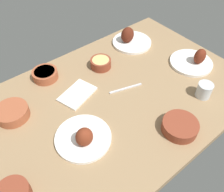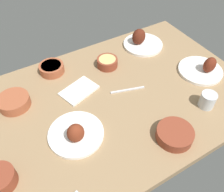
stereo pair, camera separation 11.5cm
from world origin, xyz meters
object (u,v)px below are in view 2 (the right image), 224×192
(plate_far_side, at_px, (141,42))
(bowl_onions, at_px, (175,134))
(plate_near_viewer, at_px, (76,134))
(bowl_pasta, at_px, (107,62))
(plate_center_main, at_px, (203,69))
(bowl_sauce, at_px, (52,68))
(folded_napkin, at_px, (79,91))
(fork_loose, at_px, (128,90))
(water_tumbler, at_px, (208,100))
(bowl_potatoes, at_px, (14,101))

(plate_far_side, relative_size, bowl_onions, 1.53)
(bowl_onions, bearing_deg, plate_far_side, 66.60)
(plate_near_viewer, height_order, bowl_pasta, plate_near_viewer)
(plate_center_main, bearing_deg, bowl_onions, -148.92)
(bowl_pasta, bearing_deg, plate_center_main, -36.25)
(bowl_sauce, bearing_deg, bowl_pasta, -21.28)
(plate_far_side, bearing_deg, folded_napkin, -161.56)
(plate_far_side, xyz_separation_m, bowl_pasta, (-0.28, -0.07, -0.00))
(plate_near_viewer, distance_m, plate_center_main, 0.76)
(fork_loose, bearing_deg, folded_napkin, -12.07)
(bowl_pasta, height_order, fork_loose, bowl_pasta)
(plate_center_main, xyz_separation_m, bowl_pasta, (-0.42, 0.31, 0.00))
(folded_napkin, distance_m, fork_loose, 0.24)
(plate_far_side, relative_size, fork_loose, 1.35)
(bowl_onions, distance_m, water_tumbler, 0.26)
(folded_napkin, bearing_deg, bowl_sauce, 106.18)
(folded_napkin, bearing_deg, bowl_onions, -63.16)
(plate_center_main, relative_size, fork_loose, 1.34)
(bowl_pasta, bearing_deg, folded_napkin, -155.62)
(bowl_potatoes, bearing_deg, folded_napkin, -13.17)
(bowl_pasta, distance_m, fork_loose, 0.22)
(plate_near_viewer, distance_m, bowl_onions, 0.41)
(plate_center_main, xyz_separation_m, bowl_potatoes, (-0.94, 0.28, 0.00))
(plate_center_main, distance_m, water_tumbler, 0.25)
(plate_center_main, height_order, bowl_sauce, plate_center_main)
(plate_center_main, relative_size, bowl_sauce, 1.80)
(bowl_onions, height_order, fork_loose, bowl_onions)
(plate_center_main, height_order, bowl_potatoes, plate_center_main)
(water_tumbler, height_order, fork_loose, water_tumbler)
(plate_near_viewer, height_order, folded_napkin, plate_near_viewer)
(plate_far_side, relative_size, plate_center_main, 1.01)
(plate_center_main, height_order, fork_loose, plate_center_main)
(bowl_sauce, height_order, bowl_potatoes, bowl_potatoes)
(bowl_onions, height_order, bowl_potatoes, bowl_potatoes)
(plate_near_viewer, bearing_deg, bowl_sauce, 81.95)
(plate_near_viewer, xyz_separation_m, bowl_pasta, (0.35, 0.34, 0.00))
(bowl_potatoes, distance_m, water_tumbler, 0.91)
(plate_far_side, xyz_separation_m, fork_loose, (-0.28, -0.28, -0.02))
(bowl_onions, relative_size, fork_loose, 0.88)
(plate_center_main, bearing_deg, bowl_potatoes, 163.61)
(bowl_onions, relative_size, folded_napkin, 0.88)
(plate_near_viewer, xyz_separation_m, plate_center_main, (0.76, 0.03, -0.00))
(plate_near_viewer, height_order, bowl_potatoes, plate_near_viewer)
(plate_far_side, bearing_deg, bowl_onions, -113.40)
(plate_near_viewer, distance_m, bowl_potatoes, 0.36)
(bowl_sauce, xyz_separation_m, folded_napkin, (0.06, -0.21, -0.02))
(bowl_sauce, height_order, folded_napkin, bowl_sauce)
(bowl_sauce, bearing_deg, water_tumbler, -48.12)
(plate_near_viewer, bearing_deg, plate_center_main, 2.52)
(plate_center_main, bearing_deg, fork_loose, 168.41)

